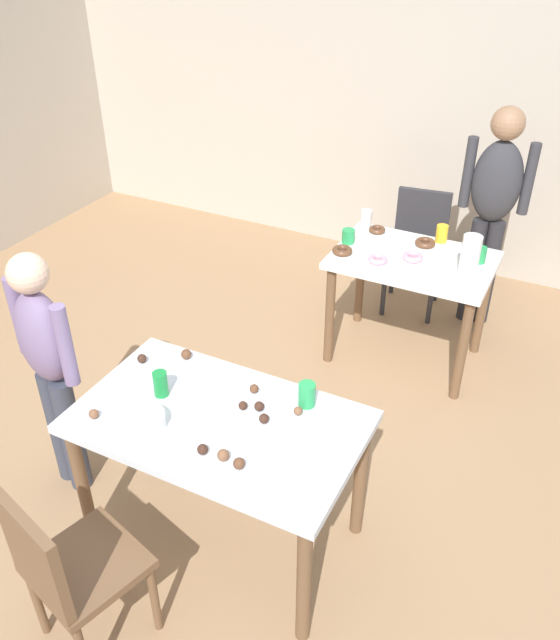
{
  "coord_description": "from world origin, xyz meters",
  "views": [
    {
      "loc": [
        1.34,
        -1.87,
        2.67
      ],
      "look_at": [
        0.13,
        0.53,
        0.9
      ],
      "focal_mm": 37.11,
      "sensor_mm": 36.0,
      "label": 1
    }
  ],
  "objects_px": {
    "chair_near_table": "(67,567)",
    "soda_can": "(161,384)",
    "chair_far_table": "(417,244)",
    "person_girl_near": "(48,359)",
    "pitcher_far": "(470,255)",
    "dining_table_far": "(411,275)",
    "person_adult_far": "(493,200)",
    "dining_table_near": "(219,436)",
    "mixing_bowl": "(145,421)"
  },
  "relations": [
    {
      "from": "mixing_bowl",
      "to": "chair_far_table",
      "type": "bearing_deg",
      "value": 81.52
    },
    {
      "from": "chair_near_table",
      "to": "dining_table_near",
      "type": "bearing_deg",
      "value": 72.45
    },
    {
      "from": "dining_table_near",
      "to": "mixing_bowl",
      "type": "height_order",
      "value": "mixing_bowl"
    },
    {
      "from": "chair_near_table",
      "to": "soda_can",
      "type": "relative_size",
      "value": 7.13
    },
    {
      "from": "dining_table_far",
      "to": "mixing_bowl",
      "type": "bearing_deg",
      "value": -105.55
    },
    {
      "from": "dining_table_near",
      "to": "person_girl_near",
      "type": "distance_m",
      "value": 0.92
    },
    {
      "from": "person_adult_far",
      "to": "pitcher_far",
      "type": "bearing_deg",
      "value": -87.81
    },
    {
      "from": "dining_table_far",
      "to": "pitcher_far",
      "type": "xyz_separation_m",
      "value": [
        0.35,
        -0.06,
        0.25
      ]
    },
    {
      "from": "chair_near_table",
      "to": "pitcher_far",
      "type": "height_order",
      "value": "pitcher_far"
    },
    {
      "from": "dining_table_far",
      "to": "pitcher_far",
      "type": "height_order",
      "value": "pitcher_far"
    },
    {
      "from": "mixing_bowl",
      "to": "person_girl_near",
      "type": "bearing_deg",
      "value": 168.41
    },
    {
      "from": "chair_far_table",
      "to": "soda_can",
      "type": "relative_size",
      "value": 7.13
    },
    {
      "from": "mixing_bowl",
      "to": "dining_table_near",
      "type": "bearing_deg",
      "value": 37.03
    },
    {
      "from": "dining_table_near",
      "to": "chair_far_table",
      "type": "distance_m",
      "value": 2.52
    },
    {
      "from": "chair_near_table",
      "to": "soda_can",
      "type": "distance_m",
      "value": 0.83
    },
    {
      "from": "dining_table_far",
      "to": "person_girl_near",
      "type": "bearing_deg",
      "value": -123.05
    },
    {
      "from": "person_girl_near",
      "to": "pitcher_far",
      "type": "distance_m",
      "value": 2.39
    },
    {
      "from": "chair_near_table",
      "to": "mixing_bowl",
      "type": "relative_size",
      "value": 4.9
    },
    {
      "from": "chair_near_table",
      "to": "person_girl_near",
      "type": "relative_size",
      "value": 0.64
    },
    {
      "from": "person_girl_near",
      "to": "mixing_bowl",
      "type": "xyz_separation_m",
      "value": [
        0.66,
        -0.13,
        -0.02
      ]
    },
    {
      "from": "person_girl_near",
      "to": "dining_table_far",
      "type": "bearing_deg",
      "value": 56.95
    },
    {
      "from": "dining_table_far",
      "to": "person_adult_far",
      "type": "distance_m",
      "value": 0.81
    },
    {
      "from": "chair_near_table",
      "to": "mixing_bowl",
      "type": "height_order",
      "value": "chair_near_table"
    },
    {
      "from": "chair_near_table",
      "to": "mixing_bowl",
      "type": "xyz_separation_m",
      "value": [
        -0.01,
        0.56,
        0.29
      ]
    },
    {
      "from": "pitcher_far",
      "to": "person_girl_near",
      "type": "bearing_deg",
      "value": -130.81
    },
    {
      "from": "dining_table_far",
      "to": "person_adult_far",
      "type": "bearing_deg",
      "value": 64.83
    },
    {
      "from": "dining_table_far",
      "to": "chair_far_table",
      "type": "bearing_deg",
      "value": 102.7
    },
    {
      "from": "chair_far_table",
      "to": "pitcher_far",
      "type": "relative_size",
      "value": 3.53
    },
    {
      "from": "chair_far_table",
      "to": "person_adult_far",
      "type": "relative_size",
      "value": 0.56
    },
    {
      "from": "chair_near_table",
      "to": "soda_can",
      "type": "height_order",
      "value": "soda_can"
    },
    {
      "from": "dining_table_far",
      "to": "person_adult_far",
      "type": "relative_size",
      "value": 0.63
    },
    {
      "from": "soda_can",
      "to": "dining_table_near",
      "type": "bearing_deg",
      "value": -4.58
    },
    {
      "from": "chair_far_table",
      "to": "dining_table_far",
      "type": "bearing_deg",
      "value": -77.3
    },
    {
      "from": "chair_far_table",
      "to": "person_girl_near",
      "type": "distance_m",
      "value": 2.79
    },
    {
      "from": "person_adult_far",
      "to": "chair_near_table",
      "type": "bearing_deg",
      "value": -104.95
    },
    {
      "from": "dining_table_near",
      "to": "soda_can",
      "type": "bearing_deg",
      "value": 175.42
    },
    {
      "from": "chair_far_table",
      "to": "mixing_bowl",
      "type": "distance_m",
      "value": 2.74
    },
    {
      "from": "pitcher_far",
      "to": "chair_far_table",
      "type": "bearing_deg",
      "value": 123.65
    },
    {
      "from": "dining_table_far",
      "to": "chair_near_table",
      "type": "height_order",
      "value": "chair_near_table"
    },
    {
      "from": "chair_near_table",
      "to": "person_adult_far",
      "type": "height_order",
      "value": "person_adult_far"
    },
    {
      "from": "person_girl_near",
      "to": "person_adult_far",
      "type": "height_order",
      "value": "person_adult_far"
    },
    {
      "from": "person_girl_near",
      "to": "soda_can",
      "type": "distance_m",
      "value": 0.6
    },
    {
      "from": "person_adult_far",
      "to": "chair_far_table",
      "type": "bearing_deg",
      "value": 177.94
    },
    {
      "from": "chair_far_table",
      "to": "person_adult_far",
      "type": "bearing_deg",
      "value": -2.06
    },
    {
      "from": "person_girl_near",
      "to": "mixing_bowl",
      "type": "relative_size",
      "value": 7.65
    },
    {
      "from": "chair_near_table",
      "to": "person_girl_near",
      "type": "bearing_deg",
      "value": 133.92
    },
    {
      "from": "person_adult_far",
      "to": "pitcher_far",
      "type": "height_order",
      "value": "person_adult_far"
    },
    {
      "from": "dining_table_near",
      "to": "person_girl_near",
      "type": "height_order",
      "value": "person_girl_near"
    },
    {
      "from": "person_girl_near",
      "to": "mixing_bowl",
      "type": "bearing_deg",
      "value": -11.59
    },
    {
      "from": "person_adult_far",
      "to": "pitcher_far",
      "type": "relative_size",
      "value": 6.29
    }
  ]
}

